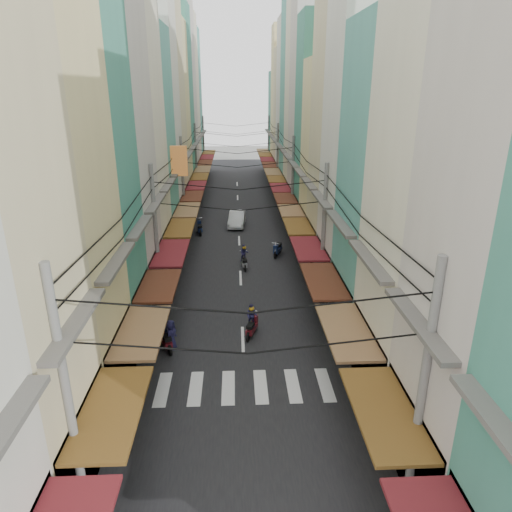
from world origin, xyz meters
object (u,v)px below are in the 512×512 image
object	(u,v)px
market_umbrella	(426,372)
bicycle	(367,320)
white_car	(237,226)
traffic_sign	(336,297)

from	to	relation	value
market_umbrella	bicycle	bearing A→B (deg)	88.24
white_car	bicycle	xyz separation A→B (m)	(7.08, -18.75, 0.00)
bicycle	traffic_sign	xyz separation A→B (m)	(-2.16, -1.41, 2.15)
bicycle	white_car	bearing A→B (deg)	37.21
traffic_sign	white_car	bearing A→B (deg)	103.72
bicycle	traffic_sign	world-z (taller)	traffic_sign
market_umbrella	traffic_sign	world-z (taller)	traffic_sign
market_umbrella	white_car	bearing A→B (deg)	104.20
bicycle	traffic_sign	distance (m)	3.36
white_car	traffic_sign	xyz separation A→B (m)	(4.92, -20.16, 2.15)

